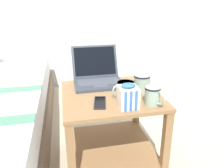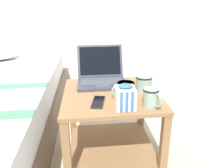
# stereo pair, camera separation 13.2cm
# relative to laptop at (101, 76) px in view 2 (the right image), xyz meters

# --- Properties ---
(ground_plane) EXTENTS (8.00, 8.00, 0.00)m
(ground_plane) POSITION_rel_laptop_xyz_m (0.05, -0.21, -0.58)
(ground_plane) COLOR tan
(bedside_table) EXTENTS (0.60, 0.60, 0.53)m
(bedside_table) POSITION_rel_laptop_xyz_m (0.05, -0.21, -0.24)
(bedside_table) COLOR olive
(bedside_table) RESTS_ON ground_plane
(laptop) EXTENTS (0.34, 0.34, 0.24)m
(laptop) POSITION_rel_laptop_xyz_m (0.00, 0.00, 0.00)
(laptop) COLOR #333842
(laptop) RESTS_ON bedside_table
(mug_front_left) EXTENTS (0.11, 0.15, 0.10)m
(mug_front_left) POSITION_rel_laptop_xyz_m (0.26, -0.20, 0.01)
(mug_front_left) COLOR #8CA593
(mug_front_left) RESTS_ON bedside_table
(mug_front_right) EXTENTS (0.14, 0.11, 0.09)m
(mug_front_right) POSITION_rel_laptop_xyz_m (0.13, -0.28, 0.00)
(mug_front_right) COLOR #8CA593
(mug_front_right) RESTS_ON bedside_table
(mug_mid_center) EXTENTS (0.09, 0.13, 0.10)m
(mug_mid_center) POSITION_rel_laptop_xyz_m (0.25, -0.42, 0.01)
(mug_mid_center) COLOR #8CA593
(mug_mid_center) RESTS_ON bedside_table
(snack_bag) EXTENTS (0.11, 0.11, 0.14)m
(snack_bag) POSITION_rel_laptop_xyz_m (0.10, -0.42, 0.02)
(snack_bag) COLOR silver
(snack_bag) RESTS_ON bedside_table
(cell_phone) EXTENTS (0.10, 0.17, 0.01)m
(cell_phone) POSITION_rel_laptop_xyz_m (-0.04, -0.34, -0.04)
(cell_phone) COLOR black
(cell_phone) RESTS_ON bedside_table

